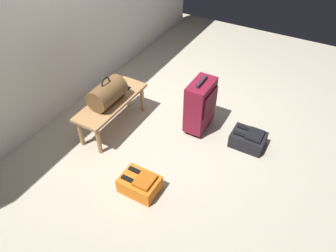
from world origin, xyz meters
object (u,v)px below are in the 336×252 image
Objects in this scene: suitcase_upright_burgundy at (200,105)px; backpack_orange at (140,184)px; bench at (112,105)px; backpack_dark at (248,139)px; duffel_bag_brown at (107,93)px; cell_phone at (125,87)px.

suitcase_upright_burgundy is 1.81× the size of backpack_orange.
backpack_dark is (0.49, -1.54, -0.24)m from bench.
backpack_orange is at bearing 147.65° from backpack_dark.
duffel_bag_brown is at bearing 109.11° from backpack_dark.
backpack_dark is at bearing -90.55° from suitcase_upright_burgundy.
bench reaches higher than backpack_orange.
bench is 0.30m from cell_phone.
backpack_orange is (-0.66, -0.81, -0.24)m from bench.
cell_phone is (0.30, 0.02, 0.07)m from bench.
duffel_bag_brown is 1.08m from suitcase_upright_burgundy.
suitcase_upright_burgundy reaches higher than bench.
backpack_orange is at bearing -139.07° from cell_phone.
backpack_dark is (0.19, -1.56, -0.31)m from cell_phone.
suitcase_upright_burgundy is (0.49, -0.91, 0.02)m from bench.
cell_phone reaches higher than backpack_orange.
cell_phone is 0.95m from suitcase_upright_burgundy.
backpack_orange is at bearing 175.02° from suitcase_upright_burgundy.
suitcase_upright_burgundy reaches higher than backpack_orange.
duffel_bag_brown is 3.06× the size of cell_phone.
bench is 2.27× the size of duffel_bag_brown.
backpack_dark is 1.36m from backpack_orange.
suitcase_upright_burgundy is (0.54, -0.91, -0.18)m from duffel_bag_brown.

